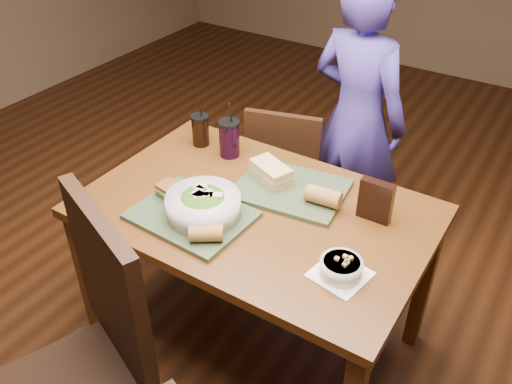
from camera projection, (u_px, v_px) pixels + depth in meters
ground at (256, 337)px, 2.49m from camera, size 6.00×6.00×0.00m
dining_table at (256, 226)px, 2.11m from camera, size 1.30×0.85×0.75m
chair_near at (94, 357)px, 1.67m from camera, size 0.61×0.63×1.09m
chair_far at (290, 174)px, 2.75m from camera, size 0.45×0.46×0.85m
diner at (357, 119)px, 2.70m from camera, size 0.58×0.43×1.45m
tray_near at (192, 215)px, 2.00m from camera, size 0.44×0.34×0.02m
tray_far at (291, 189)px, 2.14m from camera, size 0.46×0.37×0.02m
salad_bowl at (203, 204)px, 1.96m from camera, size 0.27×0.27×0.09m
soup_bowl at (341, 268)px, 1.74m from camera, size 0.20×0.20×0.07m
sandwich_near at (172, 191)px, 2.06m from camera, size 0.12×0.09×0.05m
sandwich_far at (271, 172)px, 2.16m from camera, size 0.20×0.15×0.07m
baguette_near at (206, 233)px, 1.85m from camera, size 0.13×0.11×0.06m
baguette_far at (323, 196)px, 2.02m from camera, size 0.14×0.08×0.07m
cup_cola at (200, 130)px, 2.40m from camera, size 0.08×0.08×0.22m
cup_berry at (229, 138)px, 2.32m from camera, size 0.09×0.09×0.25m
chip_bag at (376, 201)px, 1.95m from camera, size 0.12×0.04×0.16m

